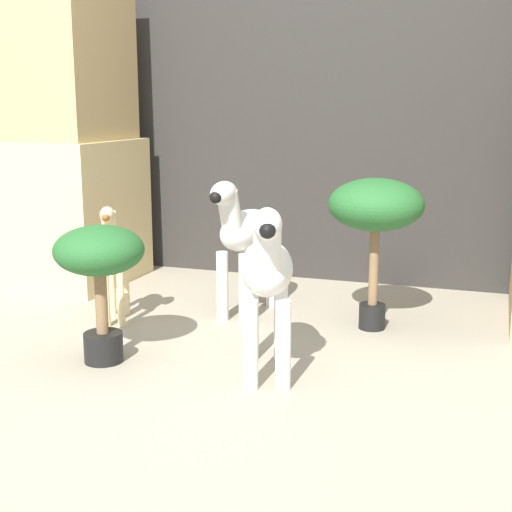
{
  "coord_description": "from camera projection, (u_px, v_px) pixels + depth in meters",
  "views": [
    {
      "loc": [
        0.89,
        -2.03,
        0.94
      ],
      "look_at": [
        -0.01,
        0.59,
        0.35
      ],
      "focal_mm": 50.0,
      "sensor_mm": 36.0,
      "label": 1
    }
  ],
  "objects": [
    {
      "name": "zebra_right",
      "position": [
        267.0,
        274.0,
        2.43
      ],
      "size": [
        0.3,
        0.54,
        0.63
      ],
      "color": "silver",
      "rests_on": "ground_plane"
    },
    {
      "name": "zebra_left",
      "position": [
        245.0,
        234.0,
        3.16
      ],
      "size": [
        0.22,
        0.54,
        0.63
      ],
      "color": "silver",
      "rests_on": "ground_plane"
    },
    {
      "name": "giraffe_figurine",
      "position": [
        114.0,
        255.0,
        3.07
      ],
      "size": [
        0.21,
        0.36,
        0.53
      ],
      "color": "beige",
      "rests_on": "ground_plane"
    },
    {
      "name": "potted_palm_front",
      "position": [
        376.0,
        210.0,
        2.94
      ],
      "size": [
        0.4,
        0.4,
        0.64
      ],
      "color": "black",
      "rests_on": "ground_plane"
    },
    {
      "name": "potted_palm_back",
      "position": [
        99.0,
        262.0,
        2.57
      ],
      "size": [
        0.33,
        0.33,
        0.51
      ],
      "color": "black",
      "rests_on": "ground_plane"
    },
    {
      "name": "rock_pillar_left",
      "position": [
        68.0,
        146.0,
        3.72
      ],
      "size": [
        0.59,
        0.7,
        1.55
      ],
      "color": "#DBC184",
      "rests_on": "ground_plane"
    },
    {
      "name": "ground_plane",
      "position": [
        202.0,
        394.0,
        2.36
      ],
      "size": [
        14.0,
        14.0,
        0.0
      ],
      "primitive_type": "plane",
      "color": "#9E937F"
    },
    {
      "name": "wall_back",
      "position": [
        328.0,
        72.0,
        3.7
      ],
      "size": [
        6.4,
        0.08,
        2.2
      ],
      "color": "#2D2B28",
      "rests_on": "ground_plane"
    }
  ]
}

